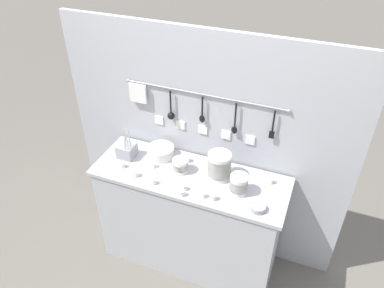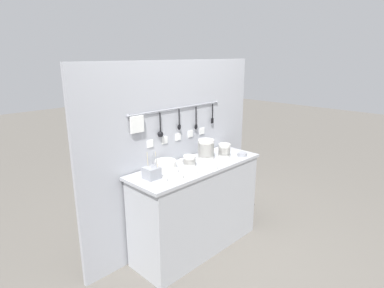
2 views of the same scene
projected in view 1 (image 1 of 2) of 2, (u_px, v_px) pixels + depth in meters
name	position (u px, v px, depth m)	size (l,w,h in m)	color
ground_plane	(190.00, 256.00, 3.27)	(20.00, 20.00, 0.00)	#666059
counter	(190.00, 219.00, 3.00)	(1.45, 0.51, 0.93)	#ADAFB5
back_wall	(203.00, 149.00, 2.93)	(2.25, 0.09, 1.92)	#A8AAB2
bowl_stack_nested_right	(219.00, 166.00, 2.66)	(0.17, 0.17, 0.20)	silver
bowl_stack_short_front	(180.00, 165.00, 2.74)	(0.12, 0.12, 0.11)	silver
bowl_stack_wide_centre	(239.00, 184.00, 2.54)	(0.13, 0.13, 0.14)	silver
plate_stack	(161.00, 152.00, 2.90)	(0.21, 0.21, 0.08)	silver
steel_mixing_bowl	(258.00, 208.00, 2.44)	(0.10, 0.10, 0.04)	#93969E
cutlery_caddy	(127.00, 151.00, 2.89)	(0.13, 0.13, 0.24)	#93969E
cup_front_left	(182.00, 193.00, 2.55)	(0.04, 0.04, 0.04)	silver
cup_front_right	(122.00, 165.00, 2.80)	(0.04, 0.04, 0.04)	silver
cup_beside_plates	(271.00, 181.00, 2.65)	(0.04, 0.04, 0.04)	silver
cup_centre	(136.00, 174.00, 2.71)	(0.04, 0.04, 0.04)	silver
cup_edge_near	(214.00, 197.00, 2.52)	(0.04, 0.04, 0.04)	silver
cup_back_right	(203.00, 195.00, 2.54)	(0.04, 0.04, 0.04)	silver
cup_mid_row	(153.00, 165.00, 2.80)	(0.04, 0.04, 0.04)	silver
cup_back_left	(184.00, 187.00, 2.59)	(0.04, 0.04, 0.04)	silver
cup_by_caddy	(188.00, 159.00, 2.85)	(0.04, 0.04, 0.04)	silver
cup_edge_far	(153.00, 181.00, 2.65)	(0.04, 0.04, 0.04)	silver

